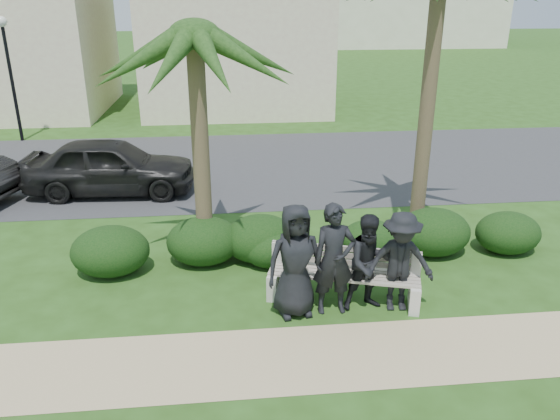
# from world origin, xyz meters

# --- Properties ---
(ground) EXTENTS (160.00, 160.00, 0.00)m
(ground) POSITION_xyz_m (0.00, 0.00, 0.00)
(ground) COLOR #254413
(ground) RESTS_ON ground
(footpath) EXTENTS (30.00, 1.60, 0.01)m
(footpath) POSITION_xyz_m (0.00, -1.80, 0.00)
(footpath) COLOR tan
(footpath) RESTS_ON ground
(asphalt_street) EXTENTS (160.00, 8.00, 0.01)m
(asphalt_street) POSITION_xyz_m (0.00, 8.00, 0.00)
(asphalt_street) COLOR #2D2D30
(asphalt_street) RESTS_ON ground
(stucco_bldg_right) EXTENTS (8.40, 8.40, 7.30)m
(stucco_bldg_right) POSITION_xyz_m (-1.00, 18.00, 3.66)
(stucco_bldg_right) COLOR beige
(stucco_bldg_right) RESTS_ON ground
(street_lamp) EXTENTS (0.36, 0.36, 4.29)m
(street_lamp) POSITION_xyz_m (-9.00, 12.00, 2.94)
(street_lamp) COLOR black
(street_lamp) RESTS_ON ground
(park_bench) EXTENTS (2.72, 1.30, 0.90)m
(park_bench) POSITION_xyz_m (0.27, -0.24, 0.41)
(park_bench) COLOR gray
(park_bench) RESTS_ON ground
(man_a) EXTENTS (1.02, 0.75, 1.92)m
(man_a) POSITION_xyz_m (-0.60, -0.57, 0.96)
(man_a) COLOR black
(man_a) RESTS_ON ground
(man_b) EXTENTS (0.71, 0.48, 1.90)m
(man_b) POSITION_xyz_m (0.03, -0.57, 0.95)
(man_b) COLOR black
(man_b) RESTS_ON ground
(man_c) EXTENTS (0.88, 0.72, 1.67)m
(man_c) POSITION_xyz_m (0.64, -0.53, 0.84)
(man_c) COLOR black
(man_c) RESTS_ON ground
(man_d) EXTENTS (1.18, 0.76, 1.74)m
(man_d) POSITION_xyz_m (1.12, -0.61, 0.87)
(man_d) COLOR black
(man_d) RESTS_ON ground
(hedge_a) EXTENTS (1.46, 1.21, 0.95)m
(hedge_a) POSITION_xyz_m (-3.87, 1.20, 0.48)
(hedge_a) COLOR black
(hedge_a) RESTS_ON ground
(hedge_b) EXTENTS (1.45, 1.20, 0.95)m
(hedge_b) POSITION_xyz_m (-2.13, 1.48, 0.47)
(hedge_b) COLOR black
(hedge_b) RESTS_ON ground
(hedge_c) EXTENTS (1.15, 0.95, 0.75)m
(hedge_c) POSITION_xyz_m (-0.82, 1.21, 0.37)
(hedge_c) COLOR black
(hedge_c) RESTS_ON ground
(hedge_d) EXTENTS (1.19, 0.98, 0.78)m
(hedge_d) POSITION_xyz_m (1.18, 1.39, 0.39)
(hedge_d) COLOR black
(hedge_d) RESTS_ON ground
(hedge_e) EXTENTS (1.49, 1.23, 0.97)m
(hedge_e) POSITION_xyz_m (2.50, 1.41, 0.48)
(hedge_e) COLOR black
(hedge_e) RESTS_ON ground
(hedge_f) EXTENTS (1.32, 1.09, 0.86)m
(hedge_f) POSITION_xyz_m (4.04, 1.33, 0.43)
(hedge_f) COLOR black
(hedge_f) RESTS_ON ground
(hedge_extra) EXTENTS (1.45, 1.20, 0.95)m
(hedge_extra) POSITION_xyz_m (-1.02, 1.48, 0.47)
(hedge_extra) COLOR black
(hedge_extra) RESTS_ON ground
(palm_left) EXTENTS (3.00, 3.00, 5.20)m
(palm_left) POSITION_xyz_m (-2.10, 1.63, 4.25)
(palm_left) COLOR brown
(palm_left) RESTS_ON ground
(car_a) EXTENTS (4.45, 1.98, 1.49)m
(car_a) POSITION_xyz_m (-4.66, 5.81, 0.74)
(car_a) COLOR black
(car_a) RESTS_ON ground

